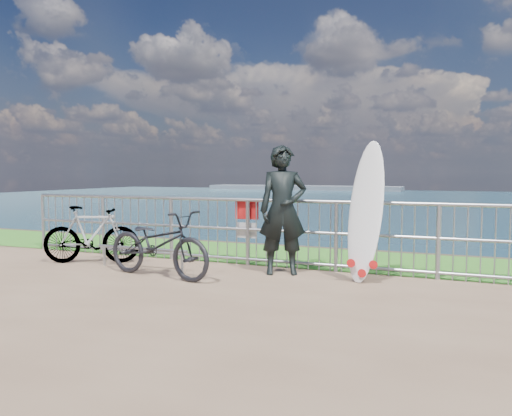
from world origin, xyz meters
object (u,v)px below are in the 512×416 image
at_px(surfboard, 365,216).
at_px(bicycle_far, 91,235).
at_px(bicycle_near, 158,244).
at_px(surfer, 283,210).

xyz_separation_m(surfboard, bicycle_far, (-4.60, -0.34, -0.44)).
height_order(bicycle_near, bicycle_far, bicycle_near).
bearing_deg(bicycle_far, surfboard, -109.60).
height_order(surfboard, bicycle_near, surfboard).
xyz_separation_m(surfer, bicycle_far, (-3.35, -0.38, -0.49)).
bearing_deg(bicycle_far, surfer, -107.39).
distance_m(surfer, surfboard, 1.26).
height_order(surfer, bicycle_near, surfer).
bearing_deg(bicycle_near, surfboard, -62.96).
bearing_deg(surfboard, bicycle_near, -162.97).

